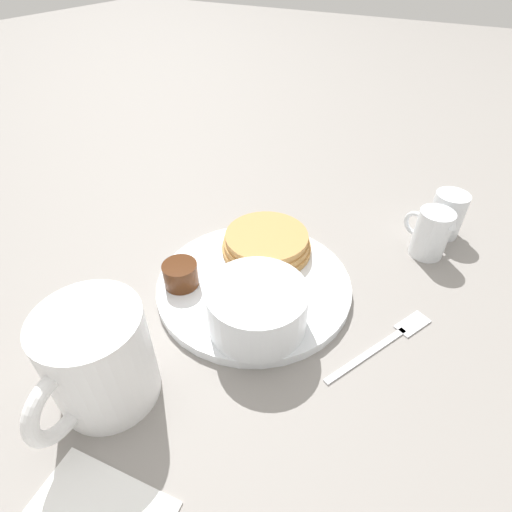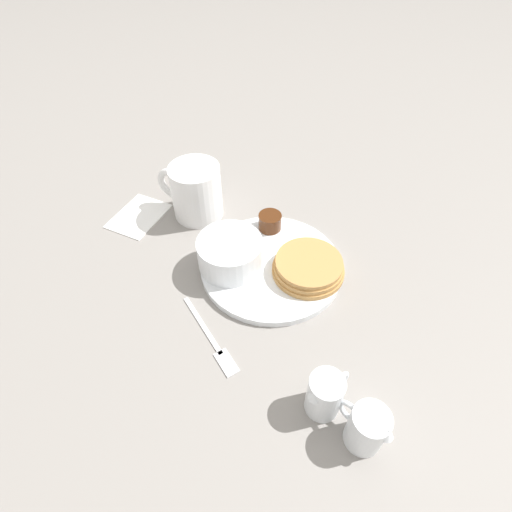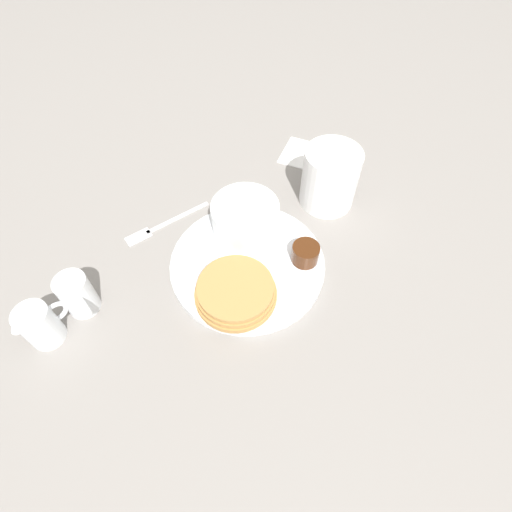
# 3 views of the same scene
# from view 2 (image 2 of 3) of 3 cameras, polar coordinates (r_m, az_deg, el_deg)

# --- Properties ---
(ground_plane) EXTENTS (4.00, 4.00, 0.00)m
(ground_plane) POSITION_cam_2_polar(r_m,az_deg,el_deg) (0.68, 2.17, -1.73)
(ground_plane) COLOR gray
(plate) EXTENTS (0.24, 0.24, 0.01)m
(plate) POSITION_cam_2_polar(r_m,az_deg,el_deg) (0.68, 2.18, -1.40)
(plate) COLOR white
(plate) RESTS_ON ground_plane
(pancake_stack) EXTENTS (0.12, 0.12, 0.03)m
(pancake_stack) POSITION_cam_2_polar(r_m,az_deg,el_deg) (0.66, 7.51, -1.52)
(pancake_stack) COLOR #B78447
(pancake_stack) RESTS_ON plate
(bowl) EXTENTS (0.11, 0.11, 0.05)m
(bowl) POSITION_cam_2_polar(r_m,az_deg,el_deg) (0.65, -3.73, 0.55)
(bowl) COLOR white
(bowl) RESTS_ON plate
(syrup_cup) EXTENTS (0.04, 0.04, 0.03)m
(syrup_cup) POSITION_cam_2_polar(r_m,az_deg,el_deg) (0.72, 2.00, 4.94)
(syrup_cup) COLOR #47230F
(syrup_cup) RESTS_ON plate
(butter_ramekin) EXTENTS (0.04, 0.04, 0.04)m
(butter_ramekin) POSITION_cam_2_polar(r_m,az_deg,el_deg) (0.67, -5.12, 0.62)
(butter_ramekin) COLOR white
(butter_ramekin) RESTS_ON plate
(coffee_mug) EXTENTS (0.09, 0.13, 0.10)m
(coffee_mug) POSITION_cam_2_polar(r_m,az_deg,el_deg) (0.76, -8.69, 9.15)
(coffee_mug) COLOR white
(coffee_mug) RESTS_ON ground_plane
(creamer_pitcher_near) EXTENTS (0.07, 0.04, 0.07)m
(creamer_pitcher_near) POSITION_cam_2_polar(r_m,az_deg,el_deg) (0.53, 9.83, -18.89)
(creamer_pitcher_near) COLOR white
(creamer_pitcher_near) RESTS_ON ground_plane
(creamer_pitcher_far) EXTENTS (0.05, 0.07, 0.07)m
(creamer_pitcher_far) POSITION_cam_2_polar(r_m,az_deg,el_deg) (0.52, 15.49, -22.57)
(creamer_pitcher_far) COLOR white
(creamer_pitcher_far) RESTS_ON ground_plane
(fork) EXTENTS (0.08, 0.14, 0.00)m
(fork) POSITION_cam_2_polar(r_m,az_deg,el_deg) (0.60, -6.01, -12.23)
(fork) COLOR silver
(fork) RESTS_ON ground_plane
(napkin) EXTENTS (0.12, 0.10, 0.00)m
(napkin) POSITION_cam_2_polar(r_m,az_deg,el_deg) (0.81, -16.43, 5.55)
(napkin) COLOR white
(napkin) RESTS_ON ground_plane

